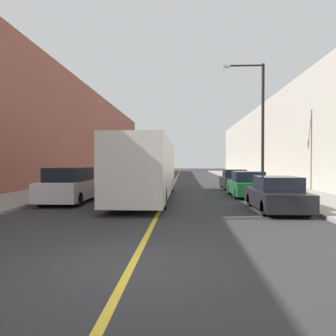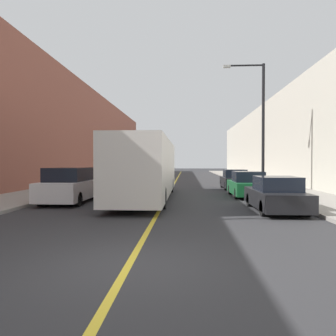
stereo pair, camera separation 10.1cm
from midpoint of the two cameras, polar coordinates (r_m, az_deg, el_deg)
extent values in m
plane|color=#2D2D30|center=(6.89, -6.55, -16.63)|extent=(200.00, 200.00, 0.00)
cube|color=gray|center=(37.67, -10.96, -2.04)|extent=(3.90, 72.00, 0.15)
cube|color=gray|center=(37.19, 14.07, -2.09)|extent=(3.90, 72.00, 0.15)
cube|color=brown|center=(38.92, -16.66, 5.95)|extent=(4.00, 72.00, 10.88)
cube|color=#B7B2A3|center=(38.14, 19.95, 4.53)|extent=(4.00, 72.00, 8.90)
cube|color=gold|center=(36.54, 1.47, -2.22)|extent=(0.16, 72.00, 0.01)
cube|color=silver|center=(18.54, -3.41, 0.09)|extent=(2.57, 12.72, 2.98)
cube|color=black|center=(12.27, -6.83, 2.03)|extent=(2.18, 0.04, 1.34)
cylinder|color=black|center=(14.89, -9.02, -5.14)|extent=(0.57, 0.98, 0.98)
cylinder|color=black|center=(14.60, -1.28, -5.25)|extent=(0.57, 0.98, 0.98)
cylinder|color=black|center=(22.63, -4.77, -3.01)|extent=(0.57, 0.98, 0.98)
cylinder|color=black|center=(22.44, 0.31, -3.04)|extent=(0.57, 0.98, 0.98)
cube|color=silver|center=(17.75, -16.40, -3.61)|extent=(2.01, 4.97, 0.91)
cube|color=black|center=(17.47, -16.69, -1.06)|extent=(1.77, 2.73, 0.69)
cube|color=black|center=(15.46, -19.47, -3.72)|extent=(1.71, 0.04, 0.41)
cylinder|color=black|center=(16.65, -20.74, -5.05)|extent=(0.44, 0.68, 0.68)
cylinder|color=black|center=(16.08, -15.60, -5.24)|extent=(0.44, 0.68, 0.68)
cylinder|color=black|center=(19.49, -17.05, -4.15)|extent=(0.44, 0.68, 0.68)
cylinder|color=black|center=(19.01, -12.60, -4.26)|extent=(0.44, 0.68, 0.68)
cube|color=black|center=(14.74, 18.39, -5.06)|extent=(1.85, 4.49, 0.70)
cube|color=black|center=(14.47, 18.63, -2.60)|extent=(1.63, 2.02, 0.60)
cube|color=black|center=(12.62, 21.03, -5.54)|extent=(1.57, 0.04, 0.32)
cylinder|color=black|center=(13.26, 16.93, -6.72)|extent=(0.41, 0.62, 0.62)
cylinder|color=black|center=(13.67, 22.86, -6.52)|extent=(0.41, 0.62, 0.62)
cylinder|color=black|center=(15.95, 14.55, -5.39)|extent=(0.41, 0.62, 0.62)
cylinder|color=black|center=(16.29, 19.56, -5.29)|extent=(0.41, 0.62, 0.62)
cube|color=#145128|center=(20.34, 13.76, -3.33)|extent=(1.88, 4.44, 0.73)
cube|color=black|center=(20.08, 13.88, -1.46)|extent=(1.66, 2.00, 0.62)
cube|color=black|center=(18.19, 15.02, -3.44)|extent=(1.60, 0.04, 0.33)
cylinder|color=black|center=(18.89, 12.32, -4.38)|extent=(0.41, 0.62, 0.62)
cylinder|color=black|center=(19.17, 16.67, -4.32)|extent=(0.41, 0.62, 0.62)
cylinder|color=black|center=(21.60, 11.17, -3.70)|extent=(0.41, 0.62, 0.62)
cylinder|color=black|center=(21.85, 14.99, -3.66)|extent=(0.41, 0.62, 0.62)
cube|color=black|center=(25.88, 11.59, -2.39)|extent=(1.82, 4.25, 0.72)
cube|color=black|center=(25.64, 11.66, -0.94)|extent=(1.60, 1.91, 0.61)
cube|color=black|center=(23.81, 12.32, -2.39)|extent=(1.55, 0.04, 0.32)
cylinder|color=black|center=(24.50, 10.39, -3.13)|extent=(0.40, 0.62, 0.62)
cylinder|color=black|center=(24.72, 13.66, -3.11)|extent=(0.40, 0.62, 0.62)
cylinder|color=black|center=(27.11, 9.69, -2.73)|extent=(0.40, 0.62, 0.62)
cylinder|color=black|center=(27.31, 12.66, -2.71)|extent=(0.40, 0.62, 0.62)
cylinder|color=black|center=(23.68, 16.37, 6.85)|extent=(0.20, 0.20, 8.71)
cylinder|color=black|center=(24.24, 13.41, 16.99)|extent=(2.50, 0.12, 0.12)
cube|color=#999993|center=(24.05, 10.33, 17.00)|extent=(0.50, 0.24, 0.16)
camera|label=1|loc=(0.05, -89.85, 0.00)|focal=35.00mm
camera|label=2|loc=(0.05, 90.15, 0.00)|focal=35.00mm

